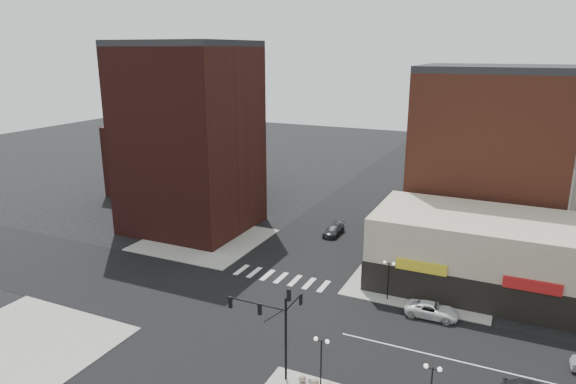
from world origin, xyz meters
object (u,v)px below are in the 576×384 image
at_px(dark_sedan_north, 334,230).
at_px(street_lamp_se_a, 321,350).
at_px(street_lamp_ne, 389,270).
at_px(white_suv, 432,310).
at_px(street_lamp_se_b, 432,378).
at_px(traffic_signal, 276,318).

bearing_deg(dark_sedan_north, street_lamp_se_a, -71.58).
xyz_separation_m(street_lamp_se_a, street_lamp_ne, (1.00, 16.00, 0.00)).
bearing_deg(white_suv, street_lamp_se_a, 156.11).
relative_size(street_lamp_ne, dark_sedan_north, 0.87).
bearing_deg(street_lamp_ne, white_suv, -17.74).
xyz_separation_m(street_lamp_se_a, dark_sedan_north, (-10.51, 31.70, -2.60)).
height_order(street_lamp_se_a, street_lamp_ne, same).
bearing_deg(street_lamp_se_a, white_suv, 68.57).
bearing_deg(dark_sedan_north, street_lamp_ne, -53.68).
distance_m(street_lamp_se_a, white_suv, 15.79).
bearing_deg(street_lamp_se_b, dark_sedan_north, 120.27).
bearing_deg(white_suv, traffic_signal, 144.12).
xyz_separation_m(street_lamp_se_a, street_lamp_se_b, (8.00, 0.00, 0.00)).
bearing_deg(traffic_signal, street_lamp_se_a, -2.57).
bearing_deg(traffic_signal, street_lamp_se_b, -0.82).
distance_m(traffic_signal, dark_sedan_north, 32.53).
bearing_deg(dark_sedan_north, traffic_signal, -77.84).
bearing_deg(traffic_signal, white_suv, 56.59).
relative_size(traffic_signal, street_lamp_ne, 1.87).
xyz_separation_m(street_lamp_ne, dark_sedan_north, (-11.51, 15.70, -2.60)).
bearing_deg(street_lamp_se_a, street_lamp_se_b, 0.00).
distance_m(street_lamp_se_a, street_lamp_se_b, 8.00).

